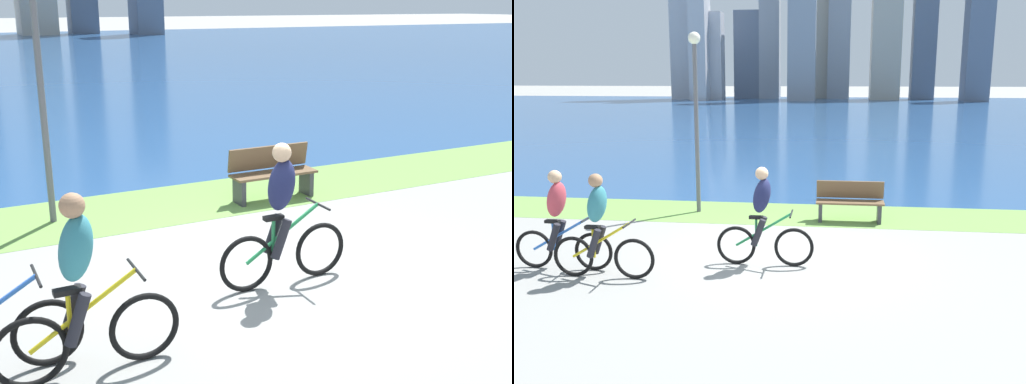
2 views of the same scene
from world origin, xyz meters
TOP-DOWN VIEW (x-y plane):
  - ground_plane at (0.00, 0.00)m, footprint 300.00×300.00m
  - grass_strip_bayside at (0.00, 3.07)m, footprint 120.00×2.09m
  - cyclist_lead at (-0.18, -0.51)m, footprint 1.68×0.52m
  - cyclist_trailing at (-2.69, -1.41)m, footprint 1.70×0.52m
  - bench_near_path at (1.37, 2.60)m, footprint 1.50×0.47m
  - lamppost_tall at (-2.21, 3.05)m, footprint 0.28×0.28m

SIDE VIEW (x-z plane):
  - ground_plane at x=0.00m, z-range 0.00..0.00m
  - grass_strip_bayside at x=0.00m, z-range 0.00..0.01m
  - bench_near_path at x=1.37m, z-range 0.00..0.90m
  - cyclist_trailing at x=-2.69m, z-range -0.01..1.70m
  - cyclist_lead at x=-0.18m, z-range -0.01..1.71m
  - lamppost_tall at x=-2.21m, z-range 0.62..4.80m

